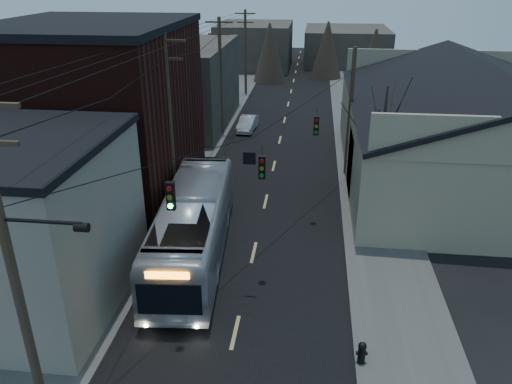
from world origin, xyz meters
TOP-DOWN VIEW (x-y plane):
  - road_surface at (0.00, 30.00)m, footprint 9.00×110.00m
  - sidewalk_left at (-6.50, 30.00)m, footprint 4.00×110.00m
  - sidewalk_right at (6.50, 30.00)m, footprint 4.00×110.00m
  - building_clapboard at (-9.00, 9.00)m, footprint 8.00×8.00m
  - building_brick at (-10.00, 20.00)m, footprint 10.00×12.00m
  - building_left_far at (-9.50, 36.00)m, footprint 9.00×14.00m
  - warehouse at (13.00, 25.00)m, footprint 16.16×20.60m
  - building_far_left at (-6.00, 65.00)m, footprint 10.00×12.00m
  - building_far_right at (7.00, 70.00)m, footprint 12.00×14.00m
  - bare_tree at (6.50, 20.00)m, footprint 0.40×0.40m
  - utility_lines at (-3.11, 24.14)m, footprint 11.24×45.28m
  - bus at (-2.83, 13.39)m, footprint 3.77×12.19m
  - parked_car at (-3.00, 34.34)m, footprint 1.57×3.83m
  - fire_hydrant at (4.70, 6.82)m, footprint 0.41×0.30m

SIDE VIEW (x-z plane):
  - road_surface at x=0.00m, z-range 0.00..0.02m
  - sidewalk_left at x=-6.50m, z-range 0.00..0.12m
  - sidewalk_right at x=6.50m, z-range 0.00..0.12m
  - fire_hydrant at x=4.70m, z-range 0.15..1.01m
  - parked_car at x=-3.00m, z-range 0.00..1.23m
  - bus at x=-2.83m, z-range 0.00..3.34m
  - building_far_right at x=7.00m, z-range 0.00..5.00m
  - warehouse at x=13.00m, z-range -1.17..6.56m
  - building_far_left at x=-6.00m, z-range 0.00..6.00m
  - building_clapboard at x=-9.00m, z-range 0.00..7.00m
  - building_left_far at x=-9.50m, z-range 0.00..7.00m
  - bare_tree at x=6.50m, z-range 0.00..7.20m
  - utility_lines at x=-3.11m, z-range -0.30..10.20m
  - building_brick at x=-10.00m, z-range 0.00..10.00m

